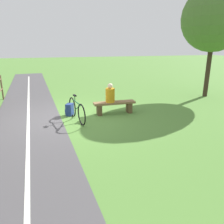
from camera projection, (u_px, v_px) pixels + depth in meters
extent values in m
plane|color=#548438|center=(65.00, 117.00, 8.44)|extent=(80.00, 80.00, 0.00)
cube|color=#4C494C|center=(28.00, 182.00, 4.49)|extent=(4.77, 36.08, 0.02)
cube|color=silver|center=(27.00, 181.00, 4.48)|extent=(2.27, 31.93, 0.00)
cube|color=brown|center=(114.00, 103.00, 8.77)|extent=(1.67, 0.40, 0.08)
cube|color=brown|center=(129.00, 107.00, 9.00)|extent=(0.16, 0.35, 0.41)
cube|color=brown|center=(99.00, 110.00, 8.68)|extent=(0.16, 0.35, 0.41)
cylinder|color=orange|center=(110.00, 95.00, 8.63)|extent=(0.36, 0.36, 0.55)
sphere|color=beige|center=(110.00, 86.00, 8.52)|extent=(0.21, 0.21, 0.21)
torus|color=black|center=(82.00, 115.00, 7.52)|extent=(0.18, 0.75, 0.76)
torus|color=black|center=(72.00, 107.00, 8.43)|extent=(0.18, 0.75, 0.76)
cylinder|color=#237038|center=(76.00, 102.00, 7.88)|extent=(0.21, 0.90, 0.04)
cylinder|color=#237038|center=(78.00, 107.00, 7.79)|extent=(0.16, 0.65, 0.35)
cylinder|color=#237038|center=(75.00, 98.00, 7.99)|extent=(0.03, 0.03, 0.20)
cube|color=black|center=(75.00, 95.00, 7.96)|extent=(0.12, 0.21, 0.05)
cube|color=navy|center=(70.00, 110.00, 8.61)|extent=(0.35, 0.40, 0.47)
cube|color=#2A438C|center=(66.00, 111.00, 8.65)|extent=(0.14, 0.22, 0.21)
cylinder|color=brown|center=(2.00, 87.00, 10.98)|extent=(0.08, 0.08, 1.22)
cylinder|color=#38281E|center=(208.00, 67.00, 11.39)|extent=(0.23, 0.23, 3.08)
sphere|color=#4C7033|center=(215.00, 18.00, 10.70)|extent=(3.19, 3.19, 3.19)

